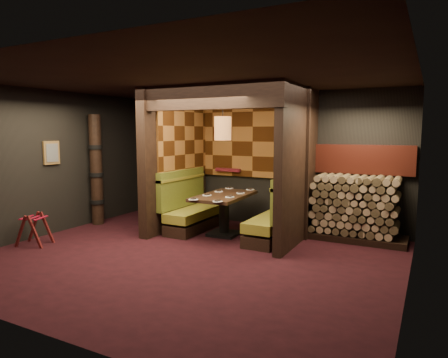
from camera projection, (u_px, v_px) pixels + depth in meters
floor at (187, 258)px, 6.48m from camera, size 6.50×5.50×0.02m
ceiling at (185, 78)px, 6.14m from camera, size 6.50×5.50×0.02m
wall_back at (255, 160)px, 8.74m from camera, size 6.50×0.02×2.85m
wall_front at (31, 195)px, 3.88m from camera, size 6.50×0.02×2.85m
wall_left at (46, 163)px, 7.81m from camera, size 0.02×5.50×2.85m
wall_right at (413, 183)px, 4.81m from camera, size 0.02×5.50×2.85m
partition_left at (175, 161)px, 8.38m from camera, size 0.20×2.20×2.85m
partition_right at (298, 166)px, 7.21m from camera, size 0.15×2.10×2.85m
header_beam at (206, 97)px, 6.79m from camera, size 2.85×0.18×0.44m
tapa_back_panel at (253, 141)px, 8.66m from camera, size 2.40×0.06×1.55m
tapa_side_panel at (184, 140)px, 8.43m from camera, size 0.04×1.85×1.45m
lacquer_shelf at (228, 170)px, 8.95m from camera, size 0.60×0.12×0.07m
booth_bench_left at (191, 210)px, 8.33m from camera, size 0.68×1.60×1.14m
booth_bench_right at (277, 220)px, 7.46m from camera, size 0.68×1.60×1.14m
dining_table at (224, 206)px, 7.83m from camera, size 0.91×1.58×0.81m
place_settings at (224, 194)px, 7.80m from camera, size 0.74×1.78×0.03m
pendant_lamp at (223, 128)px, 7.60m from camera, size 0.32×0.32×0.98m
framed_picture at (51, 153)px, 7.86m from camera, size 0.05×0.36×0.46m
luggage_rack at (34, 228)px, 7.18m from camera, size 0.66×0.55×0.61m
totem_column at (96, 171)px, 8.71m from camera, size 0.31×0.31×2.40m
firewood_stack at (359, 209)px, 7.42m from camera, size 1.73×0.70×1.22m
mosaic_header at (364, 160)px, 7.60m from camera, size 1.83×0.10×0.56m
bay_front_post at (307, 165)px, 7.39m from camera, size 0.08×0.08×2.85m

